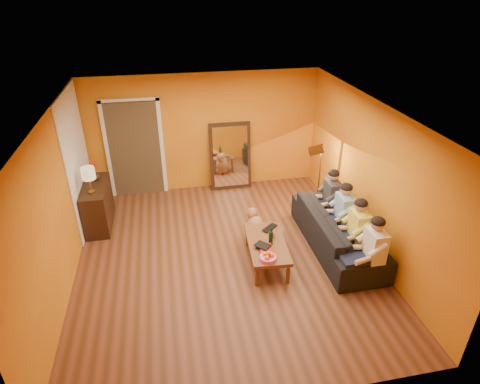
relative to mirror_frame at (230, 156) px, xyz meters
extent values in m
cube|color=brown|center=(-0.55, -2.63, -0.76)|extent=(5.00, 5.50, 0.00)
cube|color=white|center=(-0.55, -2.63, 1.84)|extent=(5.00, 5.50, 0.00)
cube|color=orange|center=(-0.55, 0.12, 0.54)|extent=(5.00, 0.00, 2.60)
cube|color=orange|center=(-3.05, -2.63, 0.54)|extent=(0.00, 5.50, 2.60)
cube|color=orange|center=(1.95, -2.63, 0.54)|extent=(0.00, 5.50, 2.60)
cube|color=white|center=(-3.04, -0.88, 0.54)|extent=(0.02, 1.90, 2.58)
cube|color=#3F2D19|center=(-2.05, 0.20, 0.29)|extent=(1.06, 0.30, 2.10)
cube|color=white|center=(-2.62, 0.08, 0.29)|extent=(0.08, 0.06, 2.20)
cube|color=white|center=(-1.48, 0.08, 0.29)|extent=(0.08, 0.06, 2.20)
cube|color=white|center=(-2.05, 0.08, 1.36)|extent=(1.22, 0.06, 0.08)
cube|color=#332111|center=(0.00, 0.00, 0.00)|extent=(0.92, 0.27, 1.51)
cube|color=white|center=(0.00, -0.04, 0.00)|extent=(0.78, 0.21, 1.35)
cube|color=#332111|center=(-2.79, -1.08, -0.34)|extent=(0.44, 1.18, 0.85)
imported|color=black|center=(1.45, -2.69, -0.41)|extent=(2.38, 0.93, 0.70)
cylinder|color=black|center=(0.16, -2.94, -0.18)|extent=(0.07, 0.07, 0.31)
imported|color=#B27F3F|center=(0.23, -2.77, -0.29)|extent=(0.13, 0.13, 0.10)
imported|color=black|center=(0.29, -2.54, -0.33)|extent=(0.38, 0.37, 0.03)
imported|color=#332111|center=(-0.07, -3.09, -0.33)|extent=(0.25, 0.29, 0.02)
imported|color=red|center=(-0.06, -3.08, -0.31)|extent=(0.24, 0.30, 0.02)
imported|color=black|center=(-0.07, -3.10, -0.28)|extent=(0.30, 0.30, 0.02)
imported|color=#332111|center=(-2.79, -0.83, 0.18)|extent=(0.18, 0.18, 0.19)
camera|label=1|loc=(-1.39, -8.15, 3.57)|focal=30.00mm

